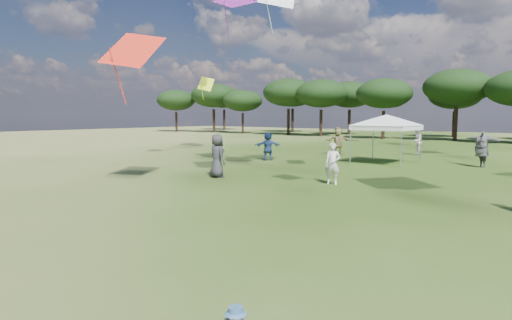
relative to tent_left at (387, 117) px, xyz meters
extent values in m
cylinder|color=black|center=(-43.37, 21.45, -1.06)|extent=(0.35, 0.35, 3.09)
ellipsoid|color=black|center=(-43.37, 21.45, 2.34)|extent=(6.01, 6.01, 3.24)
cylinder|color=black|center=(-37.09, 23.54, -0.85)|extent=(0.40, 0.40, 3.51)
ellipsoid|color=black|center=(-37.09, 23.54, 3.01)|extent=(6.82, 6.82, 3.68)
cylinder|color=black|center=(-31.23, 23.54, -1.15)|extent=(0.33, 0.33, 2.92)
ellipsoid|color=black|center=(-31.23, 23.54, 2.07)|extent=(5.67, 5.67, 3.06)
cylinder|color=black|center=(-23.34, 23.73, -0.86)|extent=(0.40, 0.40, 3.49)
ellipsoid|color=black|center=(-23.34, 23.73, 2.98)|extent=(6.79, 6.79, 3.66)
cylinder|color=black|center=(-18.19, 23.46, -0.95)|extent=(0.38, 0.38, 3.32)
ellipsoid|color=black|center=(-18.19, 23.46, 2.70)|extent=(6.44, 6.44, 3.47)
cylinder|color=black|center=(-9.78, 22.74, -1.03)|extent=(0.36, 0.36, 3.14)
ellipsoid|color=black|center=(-9.78, 22.74, 2.42)|extent=(6.11, 6.11, 3.29)
cylinder|color=black|center=(-2.67, 24.25, -0.87)|extent=(0.40, 0.40, 3.46)
ellipsoid|color=black|center=(-2.67, 24.25, 2.94)|extent=(6.73, 6.73, 3.63)
cylinder|color=black|center=(-43.21, 32.23, -0.82)|extent=(0.41, 0.41, 3.56)
ellipsoid|color=black|center=(-43.21, 32.23, 3.09)|extent=(6.92, 6.92, 3.73)
cylinder|color=black|center=(-28.37, 32.00, -0.79)|extent=(0.41, 0.41, 3.62)
ellipsoid|color=black|center=(-28.37, 32.00, 3.19)|extent=(7.03, 7.03, 3.79)
cylinder|color=black|center=(-17.67, 30.01, -0.92)|extent=(0.39, 0.39, 3.37)
ellipsoid|color=black|center=(-17.67, 30.01, 2.79)|extent=(6.54, 6.54, 3.53)
cylinder|color=black|center=(-4.80, 31.76, -1.05)|extent=(0.36, 0.36, 3.11)
ellipsoid|color=black|center=(-4.80, 31.76, 2.38)|extent=(6.05, 6.05, 3.26)
cylinder|color=gray|center=(-1.45, -1.41, -1.58)|extent=(0.06, 0.06, 2.06)
cylinder|color=gray|center=(1.41, -1.45, -1.58)|extent=(0.06, 0.06, 2.06)
cylinder|color=gray|center=(-1.41, 1.45, -1.58)|extent=(0.06, 0.06, 2.06)
cylinder|color=gray|center=(1.45, 1.41, -1.58)|extent=(0.06, 0.06, 2.06)
cube|color=white|center=(0.00, 0.00, -0.60)|extent=(3.06, 3.06, 0.25)
pyramid|color=white|center=(0.00, 0.00, 0.12)|extent=(6.16, 6.16, 0.60)
sphere|color=#E0B293|center=(6.35, -19.51, -2.17)|extent=(0.16, 0.16, 0.16)
cone|color=#518EBE|center=(6.35, -19.51, -2.13)|extent=(0.26, 0.26, 0.03)
cylinder|color=#518EBE|center=(6.35, -19.51, -2.09)|extent=(0.17, 0.17, 0.07)
imported|color=beige|center=(-0.43, 6.20, -1.68)|extent=(0.80, 0.97, 1.85)
imported|color=#434247|center=(4.55, 1.46, -1.68)|extent=(2.26, 1.75, 1.86)
imported|color=#323036|center=(-3.56, -9.77, -1.66)|extent=(1.06, 0.84, 1.89)
imported|color=silver|center=(1.28, -8.26, -1.79)|extent=(0.70, 0.59, 1.64)
imported|color=olive|center=(-4.65, 3.03, -1.66)|extent=(1.70, 1.55, 1.89)
imported|color=navy|center=(-6.09, -2.89, -1.75)|extent=(1.49, 1.47, 1.71)
plane|color=red|center=(-4.42, -13.30, 2.55)|extent=(2.59, 2.67, 1.69)
plane|color=#D1EF19|center=(-15.12, 0.78, 2.52)|extent=(1.39, 1.62, 1.30)
plane|color=#852185|center=(-5.10, -6.88, 5.67)|extent=(2.48, 2.22, 1.30)
camera|label=1|loc=(9.51, -22.99, 0.14)|focal=30.00mm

